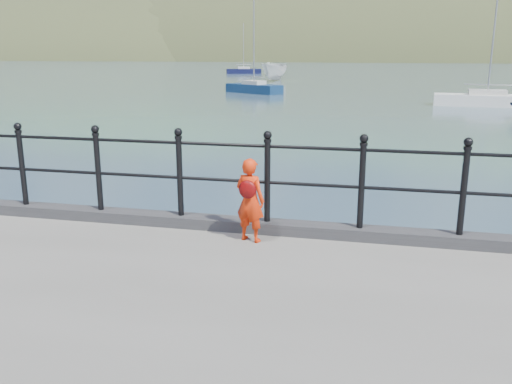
% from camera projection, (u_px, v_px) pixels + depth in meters
% --- Properties ---
extents(ground, '(600.00, 600.00, 0.00)m').
position_uv_depth(ground, '(228.00, 292.00, 7.70)').
color(ground, '#2D4251').
rests_on(ground, ground).
extents(kerb, '(60.00, 0.30, 0.15)m').
position_uv_depth(kerb, '(223.00, 223.00, 7.28)').
color(kerb, '#28282B').
rests_on(kerb, quay).
extents(railing, '(18.11, 0.11, 1.20)m').
position_uv_depth(railing, '(223.00, 169.00, 7.09)').
color(railing, black).
rests_on(railing, kerb).
extents(far_shore, '(830.00, 200.00, 156.00)m').
position_uv_depth(far_shore, '(468.00, 113.00, 230.86)').
color(far_shore, '#333A21').
rests_on(far_shore, ground).
extents(child, '(0.44, 0.36, 1.06)m').
position_uv_depth(child, '(250.00, 200.00, 6.70)').
color(child, red).
rests_on(child, quay).
extents(launch_white, '(2.77, 5.65, 2.09)m').
position_uv_depth(launch_white, '(275.00, 72.00, 60.03)').
color(launch_white, white).
rests_on(launch_white, ground).
extents(sailboat_left, '(5.28, 3.19, 7.33)m').
position_uv_depth(sailboat_left, '(244.00, 71.00, 79.68)').
color(sailboat_left, black).
rests_on(sailboat_left, ground).
extents(sailboat_port, '(5.05, 3.89, 7.32)m').
position_uv_depth(sailboat_port, '(254.00, 89.00, 43.39)').
color(sailboat_port, navy).
rests_on(sailboat_port, ground).
extents(sailboat_near, '(6.32, 2.30, 8.51)m').
position_uv_depth(sailboat_near, '(487.00, 101.00, 33.24)').
color(sailboat_near, silver).
rests_on(sailboat_near, ground).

